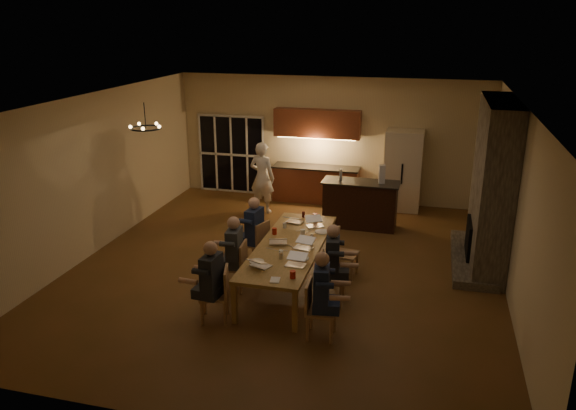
# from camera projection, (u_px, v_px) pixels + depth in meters

# --- Properties ---
(floor) EXTENTS (9.00, 9.00, 0.00)m
(floor) POSITION_uv_depth(u_px,v_px,m) (286.00, 268.00, 10.83)
(floor) COLOR brown
(floor) RESTS_ON ground
(back_wall) EXTENTS (8.00, 0.04, 3.20)m
(back_wall) POSITION_uv_depth(u_px,v_px,m) (330.00, 139.00, 14.46)
(back_wall) COLOR #CAB58F
(back_wall) RESTS_ON ground
(left_wall) EXTENTS (0.04, 9.00, 3.20)m
(left_wall) POSITION_uv_depth(u_px,v_px,m) (93.00, 174.00, 11.27)
(left_wall) COLOR #CAB58F
(left_wall) RESTS_ON ground
(right_wall) EXTENTS (0.04, 9.00, 3.20)m
(right_wall) POSITION_uv_depth(u_px,v_px,m) (518.00, 207.00, 9.36)
(right_wall) COLOR #CAB58F
(right_wall) RESTS_ON ground
(ceiling) EXTENTS (8.00, 9.00, 0.04)m
(ceiling) POSITION_uv_depth(u_px,v_px,m) (286.00, 100.00, 9.80)
(ceiling) COLOR white
(ceiling) RESTS_ON back_wall
(french_doors) EXTENTS (1.86, 0.08, 2.10)m
(french_doors) POSITION_uv_depth(u_px,v_px,m) (232.00, 155.00, 15.23)
(french_doors) COLOR black
(french_doors) RESTS_ON ground
(fireplace) EXTENTS (0.58, 2.50, 3.20)m
(fireplace) POSITION_uv_depth(u_px,v_px,m) (492.00, 185.00, 10.53)
(fireplace) COLOR #6C6455
(fireplace) RESTS_ON ground
(kitchenette) EXTENTS (2.24, 0.68, 2.40)m
(kitchenette) POSITION_uv_depth(u_px,v_px,m) (316.00, 157.00, 14.37)
(kitchenette) COLOR brown
(kitchenette) RESTS_ON ground
(refrigerator) EXTENTS (0.90, 0.68, 2.00)m
(refrigerator) POSITION_uv_depth(u_px,v_px,m) (403.00, 170.00, 13.86)
(refrigerator) COLOR beige
(refrigerator) RESTS_ON ground
(dining_table) EXTENTS (1.10, 3.31, 0.75)m
(dining_table) POSITION_uv_depth(u_px,v_px,m) (290.00, 264.00, 10.12)
(dining_table) COLOR #B88949
(dining_table) RESTS_ON ground
(bar_island) EXTENTS (1.75, 0.70, 1.08)m
(bar_island) POSITION_uv_depth(u_px,v_px,m) (360.00, 204.00, 12.80)
(bar_island) COLOR black
(bar_island) RESTS_ON ground
(chair_left_near) EXTENTS (0.54, 0.54, 0.89)m
(chair_left_near) POSITION_uv_depth(u_px,v_px,m) (214.00, 294.00, 8.86)
(chair_left_near) COLOR #AF7C57
(chair_left_near) RESTS_ON ground
(chair_left_mid) EXTENTS (0.47, 0.47, 0.89)m
(chair_left_mid) POSITION_uv_depth(u_px,v_px,m) (233.00, 266.00, 9.88)
(chair_left_mid) COLOR #AF7C57
(chair_left_mid) RESTS_ON ground
(chair_left_far) EXTENTS (0.56, 0.56, 0.89)m
(chair_left_far) POSITION_uv_depth(u_px,v_px,m) (255.00, 242.00, 10.90)
(chair_left_far) COLOR #AF7C57
(chair_left_far) RESTS_ON ground
(chair_right_near) EXTENTS (0.46, 0.46, 0.89)m
(chair_right_near) POSITION_uv_depth(u_px,v_px,m) (321.00, 310.00, 8.39)
(chair_right_near) COLOR #AF7C57
(chair_right_near) RESTS_ON ground
(chair_right_mid) EXTENTS (0.45, 0.45, 0.89)m
(chair_right_mid) POSITION_uv_depth(u_px,v_px,m) (332.00, 278.00, 9.41)
(chair_right_mid) COLOR #AF7C57
(chair_right_mid) RESTS_ON ground
(chair_right_far) EXTENTS (0.49, 0.49, 0.89)m
(chair_right_far) POSITION_uv_depth(u_px,v_px,m) (345.00, 253.00, 10.39)
(chair_right_far) COLOR #AF7C57
(chair_right_far) RESTS_ON ground
(person_left_near) EXTENTS (0.65, 0.65, 1.38)m
(person_left_near) POSITION_uv_depth(u_px,v_px,m) (212.00, 283.00, 8.71)
(person_left_near) COLOR #262A31
(person_left_near) RESTS_ON ground
(person_right_near) EXTENTS (0.68, 0.68, 1.38)m
(person_right_near) POSITION_uv_depth(u_px,v_px,m) (321.00, 295.00, 8.33)
(person_right_near) COLOR #1C2847
(person_right_near) RESTS_ON ground
(person_left_mid) EXTENTS (0.66, 0.66, 1.38)m
(person_left_mid) POSITION_uv_depth(u_px,v_px,m) (235.00, 254.00, 9.76)
(person_left_mid) COLOR #3E4449
(person_left_mid) RESTS_ON ground
(person_right_mid) EXTENTS (0.68, 0.68, 1.38)m
(person_right_mid) POSITION_uv_depth(u_px,v_px,m) (332.00, 263.00, 9.39)
(person_right_mid) COLOR #262A31
(person_right_mid) RESTS_ON ground
(person_left_far) EXTENTS (0.69, 0.69, 1.38)m
(person_left_far) POSITION_uv_depth(u_px,v_px,m) (255.00, 232.00, 10.77)
(person_left_far) COLOR #1C2847
(person_left_far) RESTS_ON ground
(standing_person) EXTENTS (0.71, 0.53, 1.76)m
(standing_person) POSITION_uv_depth(u_px,v_px,m) (262.00, 177.00, 13.68)
(standing_person) COLOR white
(standing_person) RESTS_ON ground
(chandelier) EXTENTS (0.55, 0.55, 0.03)m
(chandelier) POSITION_uv_depth(u_px,v_px,m) (146.00, 128.00, 9.86)
(chandelier) COLOR black
(chandelier) RESTS_ON ceiling
(laptop_a) EXTENTS (0.40, 0.38, 0.23)m
(laptop_a) POSITION_uv_depth(u_px,v_px,m) (261.00, 260.00, 9.11)
(laptop_a) COLOR silver
(laptop_a) RESTS_ON dining_table
(laptop_b) EXTENTS (0.34, 0.30, 0.23)m
(laptop_b) POSITION_uv_depth(u_px,v_px,m) (295.00, 259.00, 9.13)
(laptop_b) COLOR silver
(laptop_b) RESTS_ON dining_table
(laptop_c) EXTENTS (0.38, 0.35, 0.23)m
(laptop_c) POSITION_uv_depth(u_px,v_px,m) (278.00, 237.00, 10.05)
(laptop_c) COLOR silver
(laptop_c) RESTS_ON dining_table
(laptop_d) EXTENTS (0.37, 0.34, 0.23)m
(laptop_d) POSITION_uv_depth(u_px,v_px,m) (303.00, 242.00, 9.81)
(laptop_d) COLOR silver
(laptop_d) RESTS_ON dining_table
(laptop_e) EXTENTS (0.37, 0.33, 0.23)m
(laptop_e) POSITION_uv_depth(u_px,v_px,m) (295.00, 217.00, 11.06)
(laptop_e) COLOR silver
(laptop_e) RESTS_ON dining_table
(laptop_f) EXTENTS (0.41, 0.40, 0.23)m
(laptop_f) POSITION_uv_depth(u_px,v_px,m) (315.00, 221.00, 10.84)
(laptop_f) COLOR silver
(laptop_f) RESTS_ON dining_table
(mug_front) EXTENTS (0.07, 0.07, 0.10)m
(mug_front) POSITION_uv_depth(u_px,v_px,m) (281.00, 253.00, 9.52)
(mug_front) COLOR silver
(mug_front) RESTS_ON dining_table
(mug_mid) EXTENTS (0.08, 0.08, 0.10)m
(mug_mid) POSITION_uv_depth(u_px,v_px,m) (303.00, 232.00, 10.45)
(mug_mid) COLOR silver
(mug_mid) RESTS_ON dining_table
(mug_back) EXTENTS (0.07, 0.07, 0.10)m
(mug_back) POSITION_uv_depth(u_px,v_px,m) (285.00, 225.00, 10.78)
(mug_back) COLOR silver
(mug_back) RESTS_ON dining_table
(redcup_near) EXTENTS (0.09, 0.09, 0.12)m
(redcup_near) POSITION_uv_depth(u_px,v_px,m) (293.00, 275.00, 8.71)
(redcup_near) COLOR #B51D0C
(redcup_near) RESTS_ON dining_table
(redcup_mid) EXTENTS (0.09, 0.09, 0.12)m
(redcup_mid) POSITION_uv_depth(u_px,v_px,m) (274.00, 231.00, 10.47)
(redcup_mid) COLOR #B51D0C
(redcup_mid) RESTS_ON dining_table
(redcup_far) EXTENTS (0.10, 0.10, 0.12)m
(redcup_far) POSITION_uv_depth(u_px,v_px,m) (315.00, 217.00, 11.22)
(redcup_far) COLOR #B51D0C
(redcup_far) RESTS_ON dining_table
(can_silver) EXTENTS (0.06, 0.06, 0.12)m
(can_silver) POSITION_uv_depth(u_px,v_px,m) (281.00, 256.00, 9.39)
(can_silver) COLOR #B2B2B7
(can_silver) RESTS_ON dining_table
(can_cola) EXTENTS (0.06, 0.06, 0.12)m
(can_cola) POSITION_uv_depth(u_px,v_px,m) (303.00, 214.00, 11.35)
(can_cola) COLOR #3F0F0C
(can_cola) RESTS_ON dining_table
(can_right) EXTENTS (0.06, 0.06, 0.12)m
(can_right) POSITION_uv_depth(u_px,v_px,m) (312.00, 238.00, 10.14)
(can_right) COLOR #B2B2B7
(can_right) RESTS_ON dining_table
(plate_near) EXTENTS (0.25, 0.25, 0.02)m
(plate_near) POSITION_uv_depth(u_px,v_px,m) (301.00, 258.00, 9.42)
(plate_near) COLOR silver
(plate_near) RESTS_ON dining_table
(plate_left) EXTENTS (0.25, 0.25, 0.02)m
(plate_left) POSITION_uv_depth(u_px,v_px,m) (257.00, 262.00, 9.29)
(plate_left) COLOR silver
(plate_left) RESTS_ON dining_table
(plate_far) EXTENTS (0.27, 0.27, 0.02)m
(plate_far) POSITION_uv_depth(u_px,v_px,m) (322.00, 232.00, 10.58)
(plate_far) COLOR silver
(plate_far) RESTS_ON dining_table
(notepad) EXTENTS (0.17, 0.22, 0.01)m
(notepad) POSITION_uv_depth(u_px,v_px,m) (275.00, 280.00, 8.65)
(notepad) COLOR white
(notepad) RESTS_ON dining_table
(bar_bottle) EXTENTS (0.07, 0.07, 0.24)m
(bar_bottle) POSITION_uv_depth(u_px,v_px,m) (341.00, 174.00, 12.78)
(bar_bottle) COLOR #99999E
(bar_bottle) RESTS_ON bar_island
(bar_blender) EXTENTS (0.16, 0.16, 0.42)m
(bar_blender) POSITION_uv_depth(u_px,v_px,m) (382.00, 174.00, 12.45)
(bar_blender) COLOR silver
(bar_blender) RESTS_ON bar_island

